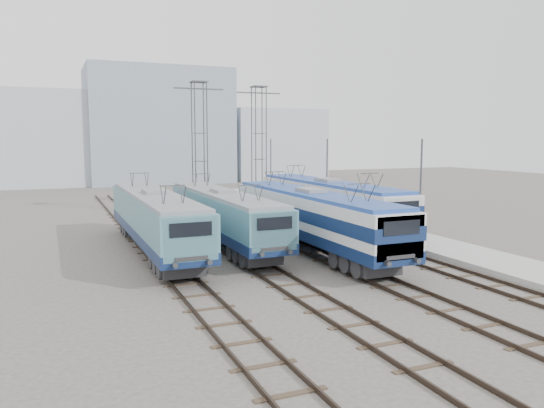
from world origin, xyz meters
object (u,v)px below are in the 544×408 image
(locomotive_center_right, at_px, (312,215))
(catenary_tower_east, at_px, (259,142))
(locomotive_far_left, at_px, (155,217))
(locomotive_center_left, at_px, (223,214))
(mast_front, at_px, (420,196))
(locomotive_far_right, at_px, (329,200))
(mast_mid, at_px, (327,181))
(mast_rear, at_px, (271,173))
(catenary_tower_west, at_px, (200,143))

(locomotive_center_right, xyz_separation_m, catenary_tower_east, (4.25, 19.68, 4.30))
(locomotive_far_left, relative_size, catenary_tower_east, 1.51)
(locomotive_center_left, bearing_deg, mast_front, -29.42)
(locomotive_far_right, bearing_deg, locomotive_far_left, -169.17)
(locomotive_far_left, xyz_separation_m, mast_mid, (15.35, 6.30, 1.24))
(locomotive_far_right, relative_size, mast_mid, 2.68)
(catenary_tower_east, height_order, mast_front, catenary_tower_east)
(locomotive_far_left, distance_m, locomotive_far_right, 13.75)
(mast_mid, distance_m, mast_rear, 12.00)
(catenary_tower_east, xyz_separation_m, mast_front, (2.10, -22.00, -3.14))
(locomotive_center_right, bearing_deg, mast_front, -20.10)
(locomotive_center_left, height_order, locomotive_far_right, locomotive_far_right)
(catenary_tower_west, relative_size, catenary_tower_east, 1.00)
(catenary_tower_west, distance_m, mast_front, 22.00)
(locomotive_center_left, xyz_separation_m, locomotive_far_right, (9.00, 2.16, 0.22))
(locomotive_far_right, bearing_deg, mast_mid, 63.58)
(locomotive_far_right, relative_size, catenary_tower_east, 1.56)
(locomotive_far_right, xyz_separation_m, mast_mid, (1.85, 3.72, 1.11))
(locomotive_center_left, distance_m, catenary_tower_west, 14.76)
(locomotive_center_left, bearing_deg, locomotive_far_right, 13.48)
(catenary_tower_west, xyz_separation_m, mast_rear, (8.60, 4.00, -3.14))
(mast_rear, bearing_deg, locomotive_far_right, -96.71)
(locomotive_center_right, bearing_deg, locomotive_center_left, 139.86)
(locomotive_center_left, height_order, mast_mid, mast_mid)
(catenary_tower_west, bearing_deg, mast_rear, 24.94)
(catenary_tower_west, xyz_separation_m, catenary_tower_east, (6.50, 2.00, 0.00))
(locomotive_far_right, xyz_separation_m, mast_front, (1.85, -8.28, 1.11))
(locomotive_far_right, distance_m, catenary_tower_west, 14.18)
(catenary_tower_east, bearing_deg, mast_front, -84.55)
(locomotive_center_left, distance_m, mast_mid, 12.41)
(mast_mid, bearing_deg, mast_front, -90.00)
(locomotive_far_right, bearing_deg, mast_rear, 83.29)
(mast_mid, bearing_deg, locomotive_center_right, -123.28)
(locomotive_far_left, bearing_deg, mast_rear, 50.02)
(mast_front, bearing_deg, locomotive_far_right, 102.60)
(catenary_tower_east, xyz_separation_m, mast_rear, (2.10, 2.00, -3.14))
(locomotive_center_left, distance_m, locomotive_center_right, 5.89)
(locomotive_far_right, bearing_deg, locomotive_center_right, -127.09)
(mast_rear, bearing_deg, mast_mid, -90.00)
(locomotive_center_right, height_order, locomotive_far_right, locomotive_far_right)
(locomotive_center_right, relative_size, mast_mid, 2.63)
(catenary_tower_east, distance_m, mast_front, 22.32)
(locomotive_far_left, xyz_separation_m, locomotive_center_left, (4.50, 0.42, -0.08))
(locomotive_center_right, relative_size, catenary_tower_west, 1.53)
(locomotive_center_right, distance_m, catenary_tower_west, 18.33)
(locomotive_far_left, bearing_deg, locomotive_center_right, -20.53)
(locomotive_far_left, bearing_deg, locomotive_far_right, 10.83)
(locomotive_center_right, distance_m, mast_mid, 11.63)
(locomotive_far_left, relative_size, locomotive_center_left, 1.04)
(catenary_tower_east, relative_size, mast_mid, 1.71)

